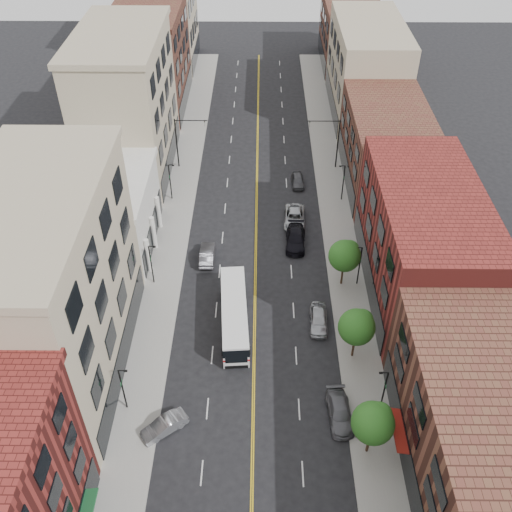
{
  "coord_description": "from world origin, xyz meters",
  "views": [
    {
      "loc": [
        0.53,
        -21.27,
        42.26
      ],
      "look_at": [
        0.09,
        22.74,
        5.0
      ],
      "focal_mm": 40.0,
      "sensor_mm": 36.0,
      "label": 1
    }
  ],
  "objects_px": {
    "car_parked_mid": "(340,412)",
    "car_lane_b": "(295,218)",
    "car_lane_c": "(298,180)",
    "city_bus": "(234,314)",
    "car_parked_far": "(319,319)",
    "car_lane_behind": "(207,254)",
    "car_lane_a": "(296,239)",
    "car_angle_b": "(164,426)"
  },
  "relations": [
    {
      "from": "car_lane_a",
      "to": "car_lane_c",
      "type": "relative_size",
      "value": 1.41
    },
    {
      "from": "car_lane_behind",
      "to": "car_lane_c",
      "type": "xyz_separation_m",
      "value": [
        11.0,
        15.63,
        -0.08
      ]
    },
    {
      "from": "car_lane_b",
      "to": "car_lane_c",
      "type": "xyz_separation_m",
      "value": [
        0.8,
        8.51,
        -0.1
      ]
    },
    {
      "from": "city_bus",
      "to": "car_parked_mid",
      "type": "bearing_deg",
      "value": -52.61
    },
    {
      "from": "car_lane_b",
      "to": "city_bus",
      "type": "bearing_deg",
      "value": -107.54
    },
    {
      "from": "car_parked_far",
      "to": "car_parked_mid",
      "type": "bearing_deg",
      "value": -81.49
    },
    {
      "from": "car_lane_behind",
      "to": "car_lane_a",
      "type": "distance_m",
      "value": 10.54
    },
    {
      "from": "car_angle_b",
      "to": "car_parked_far",
      "type": "bearing_deg",
      "value": 94.71
    },
    {
      "from": "car_angle_b",
      "to": "car_lane_behind",
      "type": "bearing_deg",
      "value": 138.19
    },
    {
      "from": "car_parked_far",
      "to": "car_lane_behind",
      "type": "xyz_separation_m",
      "value": [
        -11.9,
        9.94,
        -0.02
      ]
    },
    {
      "from": "car_parked_far",
      "to": "car_lane_b",
      "type": "bearing_deg",
      "value": 98.87
    },
    {
      "from": "car_parked_far",
      "to": "car_lane_behind",
      "type": "bearing_deg",
      "value": 143.31
    },
    {
      "from": "car_lane_c",
      "to": "city_bus",
      "type": "bearing_deg",
      "value": -107.83
    },
    {
      "from": "car_parked_far",
      "to": "city_bus",
      "type": "bearing_deg",
      "value": -175.42
    },
    {
      "from": "car_parked_far",
      "to": "car_lane_c",
      "type": "bearing_deg",
      "value": 95.21
    },
    {
      "from": "car_lane_a",
      "to": "car_lane_c",
      "type": "height_order",
      "value": "car_lane_a"
    },
    {
      "from": "car_lane_b",
      "to": "car_lane_behind",
      "type": "bearing_deg",
      "value": -141.43
    },
    {
      "from": "car_angle_b",
      "to": "car_lane_c",
      "type": "distance_m",
      "value": 39.97
    },
    {
      "from": "car_parked_mid",
      "to": "car_lane_a",
      "type": "relative_size",
      "value": 0.89
    },
    {
      "from": "car_angle_b",
      "to": "car_lane_behind",
      "type": "height_order",
      "value": "car_lane_behind"
    },
    {
      "from": "car_lane_behind",
      "to": "car_lane_a",
      "type": "relative_size",
      "value": 0.82
    },
    {
      "from": "car_angle_b",
      "to": "car_lane_a",
      "type": "relative_size",
      "value": 0.74
    },
    {
      "from": "car_angle_b",
      "to": "car_lane_behind",
      "type": "xyz_separation_m",
      "value": [
        1.9,
        22.2,
        0.08
      ]
    },
    {
      "from": "car_lane_a",
      "to": "car_angle_b",
      "type": "bearing_deg",
      "value": -112.34
    },
    {
      "from": "car_angle_b",
      "to": "car_lane_c",
      "type": "relative_size",
      "value": 1.04
    },
    {
      "from": "car_angle_b",
      "to": "car_lane_b",
      "type": "relative_size",
      "value": 0.74
    },
    {
      "from": "car_parked_far",
      "to": "car_lane_a",
      "type": "bearing_deg",
      "value": 101.01
    },
    {
      "from": "car_lane_b",
      "to": "car_lane_c",
      "type": "height_order",
      "value": "car_lane_b"
    },
    {
      "from": "car_lane_a",
      "to": "car_lane_b",
      "type": "distance_m",
      "value": 4.23
    },
    {
      "from": "car_lane_b",
      "to": "car_angle_b",
      "type": "bearing_deg",
      "value": -108.75
    },
    {
      "from": "car_parked_mid",
      "to": "car_lane_b",
      "type": "xyz_separation_m",
      "value": [
        -2.7,
        27.88,
        0.05
      ]
    },
    {
      "from": "car_lane_a",
      "to": "car_parked_mid",
      "type": "bearing_deg",
      "value": -80.05
    },
    {
      "from": "car_parked_far",
      "to": "car_lane_c",
      "type": "relative_size",
      "value": 1.16
    },
    {
      "from": "car_lane_c",
      "to": "car_lane_b",
      "type": "bearing_deg",
      "value": -96.96
    },
    {
      "from": "car_parked_mid",
      "to": "car_parked_far",
      "type": "xyz_separation_m",
      "value": [
        -1.0,
        10.82,
        0.06
      ]
    },
    {
      "from": "city_bus",
      "to": "car_parked_mid",
      "type": "relative_size",
      "value": 2.35
    },
    {
      "from": "car_parked_mid",
      "to": "car_lane_behind",
      "type": "distance_m",
      "value": 24.44
    },
    {
      "from": "city_bus",
      "to": "car_lane_c",
      "type": "xyz_separation_m",
      "value": [
        7.5,
        25.77,
        -1.02
      ]
    },
    {
      "from": "car_parked_mid",
      "to": "car_lane_c",
      "type": "xyz_separation_m",
      "value": [
        -1.9,
        36.39,
        -0.04
      ]
    },
    {
      "from": "city_bus",
      "to": "car_angle_b",
      "type": "bearing_deg",
      "value": -118.25
    },
    {
      "from": "car_parked_mid",
      "to": "car_lane_a",
      "type": "distance_m",
      "value": 23.81
    },
    {
      "from": "car_lane_a",
      "to": "car_parked_far",
      "type": "bearing_deg",
      "value": -78.91
    }
  ]
}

